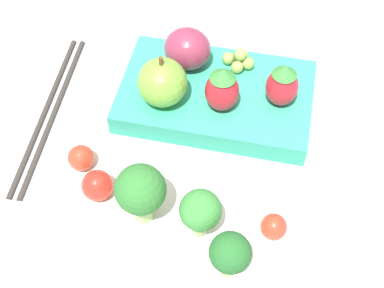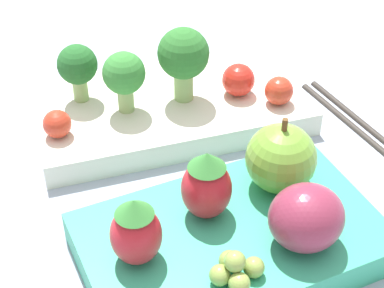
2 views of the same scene
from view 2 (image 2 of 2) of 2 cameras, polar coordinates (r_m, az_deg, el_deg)
ground_plane at (r=0.49m, az=0.41°, el=-3.02°), size 4.00×4.00×0.00m
bento_box_savoury at (r=0.54m, az=-2.46°, el=3.14°), size 0.23×0.12×0.02m
bento_box_fruit at (r=0.42m, az=3.17°, el=-8.76°), size 0.21×0.15×0.02m
broccoli_floret_0 at (r=0.51m, az=-6.06°, el=6.10°), size 0.03×0.03×0.05m
broccoli_floret_1 at (r=0.51m, az=-0.77°, el=7.83°), size 0.04×0.04×0.06m
broccoli_floret_2 at (r=0.52m, az=-10.14°, el=6.80°), size 0.03×0.03×0.05m
cherry_tomato_0 at (r=0.53m, az=4.15°, el=5.71°), size 0.03×0.03×0.03m
cherry_tomato_1 at (r=0.53m, az=7.73°, el=4.71°), size 0.02×0.02×0.02m
cherry_tomato_2 at (r=0.50m, az=-11.90°, el=1.76°), size 0.02×0.02×0.02m
apple at (r=0.43m, az=7.91°, el=-1.28°), size 0.05×0.05×0.06m
strawberry_0 at (r=0.41m, az=1.30°, el=-3.68°), size 0.03×0.03×0.05m
strawberry_1 at (r=0.38m, az=-5.02°, el=-7.73°), size 0.03×0.03×0.05m
plum at (r=0.40m, az=10.12°, el=-6.47°), size 0.05×0.04×0.04m
grape_cluster at (r=0.38m, az=3.79°, el=-11.09°), size 0.03×0.03×0.02m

